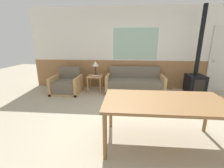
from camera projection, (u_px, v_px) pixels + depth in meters
name	position (u px, v px, depth m)	size (l,w,h in m)	color
ground_plane	(143.00, 127.00, 2.88)	(16.00, 16.00, 0.00)	#B2A58C
wall_back	(136.00, 49.00, 5.04)	(7.20, 0.09, 2.70)	#996B42
couch	(134.00, 84.00, 4.87)	(1.84, 0.76, 0.80)	tan
armchair	(67.00, 85.00, 4.81)	(0.87, 0.81, 0.79)	tan
side_table	(95.00, 79.00, 4.93)	(0.47, 0.47, 0.51)	tan
table_lamp	(95.00, 64.00, 4.89)	(0.22, 0.22, 0.47)	black
book_stack	(96.00, 76.00, 4.82)	(0.21, 0.15, 0.03)	#B22823
dining_table	(165.00, 104.00, 2.25)	(1.84, 0.95, 0.74)	olive
wood_stove	(196.00, 77.00, 4.49)	(0.48, 0.56, 2.58)	black
entry_door	(224.00, 59.00, 4.84)	(0.93, 0.09, 2.08)	silver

